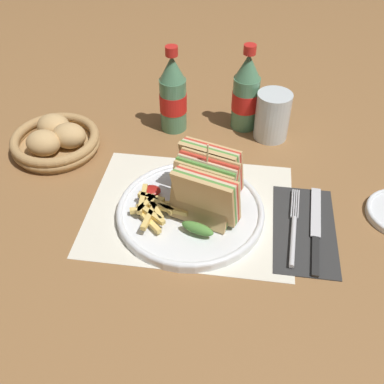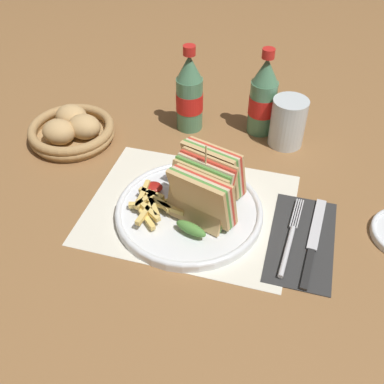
{
  "view_description": "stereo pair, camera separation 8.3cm",
  "coord_description": "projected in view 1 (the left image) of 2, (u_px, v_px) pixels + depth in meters",
  "views": [
    {
      "loc": [
        0.1,
        -0.57,
        0.6
      ],
      "look_at": [
        0.02,
        0.04,
        0.04
      ],
      "focal_mm": 42.0,
      "sensor_mm": 36.0,
      "label": 1
    },
    {
      "loc": [
        0.19,
        -0.55,
        0.6
      ],
      "look_at": [
        0.02,
        0.04,
        0.04
      ],
      "focal_mm": 42.0,
      "sensor_mm": 36.0,
      "label": 2
    }
  ],
  "objects": [
    {
      "name": "ground_plane",
      "position": [
        178.0,
        223.0,
        0.83
      ],
      "size": [
        4.0,
        4.0,
        0.0
      ],
      "primitive_type": "plane",
      "color": "olive"
    },
    {
      "name": "plate_main",
      "position": [
        191.0,
        211.0,
        0.84
      ],
      "size": [
        0.28,
        0.28,
        0.02
      ],
      "color": "white",
      "rests_on": "ground_plane"
    },
    {
      "name": "bread_basket",
      "position": [
        56.0,
        140.0,
        0.98
      ],
      "size": [
        0.19,
        0.19,
        0.07
      ],
      "color": "#AD8451",
      "rests_on": "ground_plane"
    },
    {
      "name": "glass_near",
      "position": [
        272.0,
        116.0,
        1.0
      ],
      "size": [
        0.08,
        0.08,
        0.11
      ],
      "color": "silver",
      "rests_on": "ground_plane"
    },
    {
      "name": "club_sandwich",
      "position": [
        207.0,
        185.0,
        0.8
      ],
      "size": [
        0.13,
        0.19,
        0.15
      ],
      "color": "tan",
      "rests_on": "plate_main"
    },
    {
      "name": "napkin",
      "position": [
        304.0,
        229.0,
        0.81
      ],
      "size": [
        0.11,
        0.22,
        0.0
      ],
      "color": "#2D2D2D",
      "rests_on": "ground_plane"
    },
    {
      "name": "knife",
      "position": [
        316.0,
        229.0,
        0.81
      ],
      "size": [
        0.03,
        0.22,
        0.0
      ],
      "rotation": [
        0.0,
        0.0,
        -0.07
      ],
      "color": "black",
      "rests_on": "napkin"
    },
    {
      "name": "placemat",
      "position": [
        191.0,
        208.0,
        0.85
      ],
      "size": [
        0.38,
        0.3,
        0.0
      ],
      "color": "silver",
      "rests_on": "ground_plane"
    },
    {
      "name": "fries_pile",
      "position": [
        153.0,
        208.0,
        0.81
      ],
      "size": [
        0.11,
        0.11,
        0.02
      ],
      "color": "#E5C166",
      "rests_on": "plate_main"
    },
    {
      "name": "coke_bottle_far",
      "position": [
        246.0,
        94.0,
        1.01
      ],
      "size": [
        0.06,
        0.06,
        0.2
      ],
      "color": "#4C7F5B",
      "rests_on": "ground_plane"
    },
    {
      "name": "ketchup_blob",
      "position": [
        151.0,
        191.0,
        0.85
      ],
      "size": [
        0.04,
        0.03,
        0.01
      ],
      "color": "maroon",
      "rests_on": "plate_main"
    },
    {
      "name": "fork",
      "position": [
        293.0,
        233.0,
        0.8
      ],
      "size": [
        0.03,
        0.19,
        0.01
      ],
      "rotation": [
        0.0,
        0.0,
        -0.07
      ],
      "color": "silver",
      "rests_on": "napkin"
    },
    {
      "name": "coke_bottle_near",
      "position": [
        173.0,
        95.0,
        1.0
      ],
      "size": [
        0.06,
        0.06,
        0.2
      ],
      "color": "#4C7F5B",
      "rests_on": "ground_plane"
    }
  ]
}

